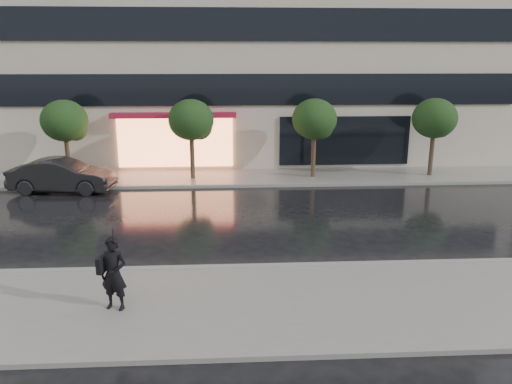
{
  "coord_description": "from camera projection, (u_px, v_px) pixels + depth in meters",
  "views": [
    {
      "loc": [
        -1.19,
        -14.23,
        5.88
      ],
      "look_at": [
        -0.28,
        2.39,
        1.4
      ],
      "focal_mm": 35.0,
      "sensor_mm": 36.0,
      "label": 1
    }
  ],
  "objects": [
    {
      "name": "tree_mid_west",
      "position": [
        192.0,
        121.0,
        24.07
      ],
      "size": [
        2.2,
        2.2,
        3.99
      ],
      "color": "#33261C",
      "rests_on": "ground"
    },
    {
      "name": "curb_far",
      "position": [
        255.0,
        185.0,
        23.49
      ],
      "size": [
        60.0,
        0.25,
        0.14
      ],
      "primitive_type": "cube",
      "color": "gray",
      "rests_on": "ground"
    },
    {
      "name": "office_building",
      "position": [
        247.0,
        5.0,
        30.3
      ],
      "size": [
        30.0,
        12.76,
        18.0
      ],
      "color": "#BCB29F",
      "rests_on": "ground"
    },
    {
      "name": "tree_far_west",
      "position": [
        66.0,
        122.0,
        23.75
      ],
      "size": [
        2.2,
        2.2,
        3.99
      ],
      "color": "#33261C",
      "rests_on": "ground"
    },
    {
      "name": "sidewalk_near",
      "position": [
        280.0,
        305.0,
        12.17
      ],
      "size": [
        60.0,
        4.5,
        0.12
      ],
      "primitive_type": "cube",
      "color": "slate",
      "rests_on": "ground"
    },
    {
      "name": "sidewalk_far",
      "position": [
        253.0,
        177.0,
        25.18
      ],
      "size": [
        60.0,
        3.5,
        0.12
      ],
      "primitive_type": "cube",
      "color": "slate",
      "rests_on": "ground"
    },
    {
      "name": "tree_far_east",
      "position": [
        435.0,
        120.0,
        24.7
      ],
      "size": [
        2.2,
        2.2,
        3.99
      ],
      "color": "#33261C",
      "rests_on": "ground"
    },
    {
      "name": "tree_mid_east",
      "position": [
        315.0,
        121.0,
        24.39
      ],
      "size": [
        2.2,
        2.2,
        3.99
      ],
      "color": "#33261C",
      "rests_on": "ground"
    },
    {
      "name": "pedestrian_with_umbrella",
      "position": [
        113.0,
        252.0,
        11.5
      ],
      "size": [
        1.0,
        1.02,
        2.36
      ],
      "rotation": [
        0.0,
        0.0,
        -0.28
      ],
      "color": "black",
      "rests_on": "sidewalk_near"
    },
    {
      "name": "curb_near",
      "position": [
        272.0,
        267.0,
        14.33
      ],
      "size": [
        60.0,
        0.25,
        0.14
      ],
      "primitive_type": "cube",
      "color": "gray",
      "rests_on": "ground"
    },
    {
      "name": "ground",
      "position": [
        269.0,
        256.0,
        15.32
      ],
      "size": [
        120.0,
        120.0,
        0.0
      ],
      "primitive_type": "plane",
      "color": "black",
      "rests_on": "ground"
    },
    {
      "name": "parked_car",
      "position": [
        62.0,
        176.0,
        22.45
      ],
      "size": [
        4.73,
        2.03,
        1.51
      ],
      "primitive_type": "imported",
      "rotation": [
        0.0,
        0.0,
        1.48
      ],
      "color": "black",
      "rests_on": "ground"
    }
  ]
}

